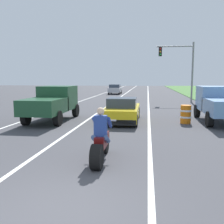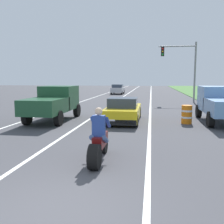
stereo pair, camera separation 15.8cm
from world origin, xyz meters
name	(u,v)px [view 1 (the left image)]	position (x,y,z in m)	size (l,w,h in m)	color
ground_plane	(50,216)	(0.00, 0.00, 0.00)	(160.00, 160.00, 0.00)	#424247
lane_stripe_left_solid	(73,104)	(-5.40, 20.00, 0.00)	(0.14, 120.00, 0.01)	white
lane_stripe_right_solid	(148,105)	(1.80, 20.00, 0.00)	(0.14, 120.00, 0.01)	white
lane_stripe_centre_dashed	(110,104)	(-1.80, 20.00, 0.00)	(0.14, 120.00, 0.01)	white
motorcycle_with_rider	(101,143)	(0.36, 3.06, 0.59)	(0.70, 2.21, 1.62)	black
sports_car_yellow	(122,111)	(0.30, 10.31, 0.63)	(1.84, 4.30, 1.37)	yellow
pickup_truck_left_lane_dark_green	(53,102)	(-3.73, 10.09, 1.11)	(2.02, 4.80, 1.98)	#1E4C2D
pickup_truck_right_shoulder_light_blue	(220,103)	(5.67, 10.84, 1.11)	(2.02, 4.80, 1.98)	#6B93C6
traffic_light_mast_near	(182,63)	(5.03, 22.88, 3.93)	(3.71, 0.34, 6.00)	gray
construction_barrel_nearest	(186,114)	(3.77, 10.18, 0.50)	(0.58, 0.58, 1.00)	orange
distant_car_far_ahead	(115,89)	(-3.31, 35.71, 0.77)	(1.80, 4.00, 1.50)	#B2B2B7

